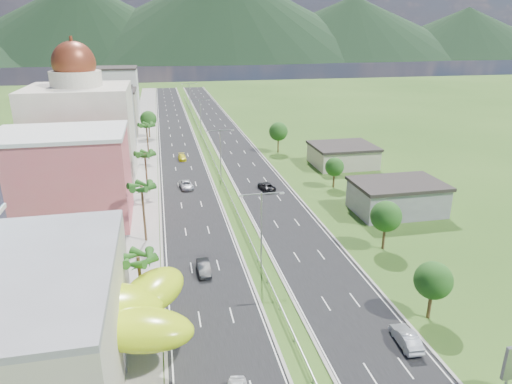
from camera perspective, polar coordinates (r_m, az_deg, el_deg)
ground at (r=54.87m, az=2.99°, el=-14.45°), size 500.00×500.00×0.00m
road_left at (r=137.37m, az=-9.80°, el=6.43°), size 11.00×260.00×0.04m
road_right at (r=138.69m, az=-3.56°, el=6.81°), size 11.00×260.00×0.04m
sidewalk_left at (r=137.37m, az=-13.78°, el=6.17°), size 7.00×260.00×0.12m
median_guardrail at (r=120.27m, az=-5.82°, el=5.04°), size 0.10×216.06×0.76m
streetlight_median_b at (r=60.15m, az=0.67°, el=-3.86°), size 6.04×0.25×11.00m
streetlight_median_c at (r=97.59m, az=-4.48°, el=5.35°), size 6.04×0.25×11.00m
streetlight_median_d at (r=141.39m, az=-6.98°, el=9.73°), size 6.04×0.25×11.00m
streetlight_median_e at (r=185.77m, az=-8.31°, el=12.02°), size 6.04×0.25×11.00m
lime_canopy at (r=48.06m, az=-20.02°, el=-14.09°), size 18.00×15.00×7.40m
pink_shophouse at (r=80.87m, az=-22.74°, el=1.38°), size 20.00×15.00×15.00m
domed_building at (r=101.94m, az=-20.88°, el=7.40°), size 20.00×20.00×28.70m
midrise_grey at (r=126.76m, az=-18.71°, el=8.28°), size 16.00×15.00×16.00m
midrise_beige at (r=148.56m, az=-17.79°, el=9.33°), size 16.00×15.00×13.00m
midrise_white at (r=170.86m, az=-17.22°, el=11.48°), size 16.00×15.00×18.00m
shed_near at (r=84.51m, az=17.19°, el=-0.79°), size 15.00×10.00×5.00m
shed_far at (r=111.14m, az=10.77°, el=4.41°), size 14.00×12.00×4.40m
palm_tree_b at (r=51.68m, az=-14.50°, el=-8.30°), size 3.60×3.60×8.10m
palm_tree_c at (r=69.55m, az=-14.11°, el=0.38°), size 3.60×3.60×9.60m
palm_tree_d at (r=91.85m, az=-13.72°, el=4.45°), size 3.60×3.60×8.60m
palm_tree_e at (r=116.05m, az=-13.54°, el=7.96°), size 3.60×3.60×9.40m
leafy_tree_lfar at (r=141.12m, az=-13.31°, el=8.85°), size 4.90×4.90×8.05m
leafy_tree_ra at (r=54.51m, az=21.28°, el=-10.27°), size 4.20×4.20×6.90m
leafy_tree_rb at (r=68.83m, az=15.94°, el=-2.95°), size 4.55×4.55×7.47m
leafy_tree_rc at (r=94.26m, az=9.79°, el=3.11°), size 3.85×3.85×6.33m
leafy_tree_rd at (r=120.39m, az=2.82°, el=7.56°), size 4.90×4.90×8.05m
mountain_ridge at (r=500.00m, az=-3.80°, el=16.07°), size 860.00×140.00×90.00m
car_dark_left at (r=61.99m, az=-6.55°, el=-9.37°), size 1.75×4.70×1.53m
car_silver_mid_left at (r=94.41m, az=-8.74°, el=0.90°), size 3.09×5.55×1.47m
car_yellow_far_left at (r=115.49m, az=-9.22°, el=4.31°), size 1.99×4.62×1.33m
car_silver_right at (r=51.57m, az=18.26°, el=-16.93°), size 1.99×4.98×1.61m
car_dark_far_right at (r=92.56m, az=1.30°, el=0.74°), size 3.19×5.52×1.45m
motorcycle at (r=53.61m, az=-10.43°, el=-14.77°), size 0.72×2.15×1.36m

